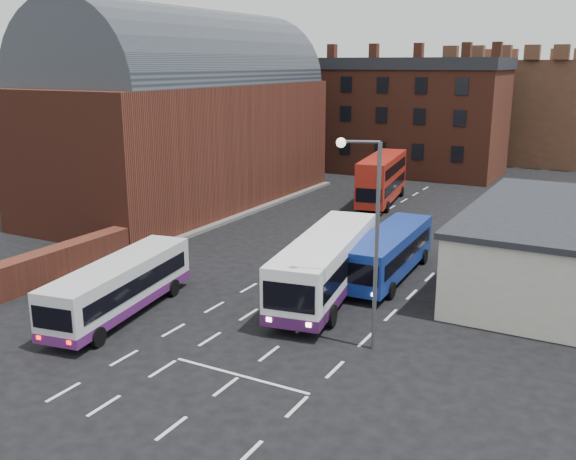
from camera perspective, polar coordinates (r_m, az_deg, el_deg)
The scene contains 13 objects.
ground at distance 30.28m, azimuth -9.20°, elevation -8.26°, with size 180.00×180.00×0.00m, color black.
railway_station at distance 54.18m, azimuth -8.99°, elevation 10.19°, with size 12.00×28.00×16.00m.
forecourt_wall at distance 38.04m, azimuth -19.66°, elevation -2.71°, with size 1.20×10.00×1.80m, color #602B1E.
cream_building at distance 37.18m, azimuth 23.94°, elevation -1.50°, with size 10.40×16.40×4.25m.
brick_terrace at distance 72.04m, azimuth 9.71°, elevation 9.52°, with size 22.00×10.00×11.00m, color brown.
castle_keep at distance 88.78m, azimuth 21.54°, elevation 9.98°, with size 22.00×22.00×12.00m, color brown.
bus_white_outbound at distance 31.46m, azimuth -14.71°, elevation -4.64°, with size 3.75×9.88×2.63m.
bus_white_inbound at distance 32.73m, azimuth 3.40°, elevation -2.82°, with size 4.56×11.95×3.18m.
bus_blue at distance 36.02m, azimuth 9.01°, elevation -1.85°, with size 2.78×9.84×2.66m.
bus_red_double at distance 55.15m, azimuth 8.35°, elevation 4.55°, with size 3.87×10.40×4.06m.
street_lamp at distance 25.97m, azimuth 7.26°, elevation 0.38°, with size 1.72×0.80×8.85m.
pedestrian_red at distance 31.04m, azimuth -20.02°, elevation -7.04°, with size 0.50×0.33×1.37m, color maroon.
pedestrian_beige at distance 31.99m, azimuth -19.34°, elevation -6.22°, with size 0.73×0.57×1.50m, color tan.
Camera 1 is at (17.39, -21.86, 11.70)m, focal length 40.00 mm.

